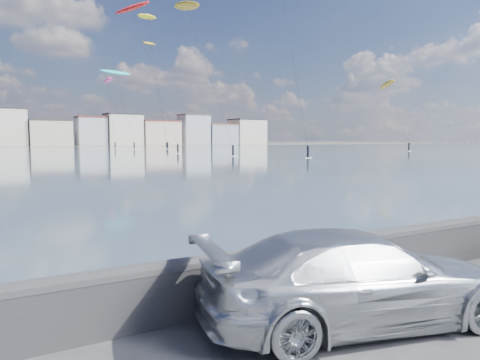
# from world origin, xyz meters

# --- Properties ---
(seawall) EXTENTS (400.00, 0.36, 1.08)m
(seawall) POSITION_xyz_m (0.00, 2.70, 0.58)
(seawall) COLOR #28282B
(seawall) RESTS_ON ground
(car_silver) EXTENTS (5.72, 3.41, 1.55)m
(car_silver) POSITION_xyz_m (1.51, 1.06, 0.78)
(car_silver) COLOR silver
(car_silver) RESTS_ON ground
(kitesurfer_2) EXTENTS (8.14, 21.20, 32.91)m
(kitesurfer_2) POSITION_xyz_m (29.63, 97.56, 31.15)
(kitesurfer_2) COLOR red
(kitesurfer_2) RESTS_ON ground
(kitesurfer_3) EXTENTS (8.71, 14.52, 38.89)m
(kitesurfer_3) POSITION_xyz_m (43.70, 126.88, 37.12)
(kitesurfer_3) COLOR yellow
(kitesurfer_3) RESTS_ON ground
(kitesurfer_4) EXTENTS (4.52, 15.27, 21.47)m
(kitesurfer_4) POSITION_xyz_m (35.12, 138.16, 20.07)
(kitesurfer_4) COLOR #E5338C
(kitesurfer_4) RESTS_ON ground
(kitesurfer_7) EXTENTS (9.86, 12.26, 22.73)m
(kitesurfer_7) POSITION_xyz_m (34.82, 129.23, 21.40)
(kitesurfer_7) COLOR #19BFBF
(kitesurfer_7) RESTS_ON ground
(kitesurfer_8) EXTENTS (4.29, 19.46, 29.47)m
(kitesurfer_8) POSITION_xyz_m (33.63, 77.82, 27.50)
(kitesurfer_8) COLOR #BF8C19
(kitesurfer_8) RESTS_ON ground
(kitesurfer_9) EXTENTS (7.59, 10.30, 33.76)m
(kitesurfer_9) POSITION_xyz_m (48.37, 138.26, 32.03)
(kitesurfer_9) COLOR #BF8C19
(kitesurfer_9) RESTS_ON ground
(kitesurfer_13) EXTENTS (8.53, 13.92, 17.91)m
(kitesurfer_13) POSITION_xyz_m (89.04, 78.83, 16.39)
(kitesurfer_13) COLOR #BF8C19
(kitesurfer_13) RESTS_ON ground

